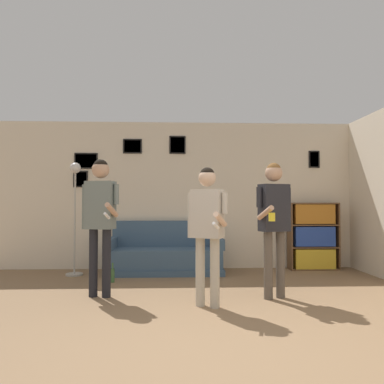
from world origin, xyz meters
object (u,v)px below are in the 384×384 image
(bookshelf, at_px, (313,236))
(floor_lamp, at_px, (75,202))
(person_player_foreground_left, at_px, (100,211))
(person_watcher_holding_cup, at_px, (274,214))
(couch, at_px, (166,256))
(person_player_foreground_center, at_px, (207,221))
(bottle_on_floor, at_px, (113,275))

(bookshelf, height_order, floor_lamp, floor_lamp)
(floor_lamp, distance_m, person_player_foreground_left, 1.65)
(floor_lamp, distance_m, person_watcher_holding_cup, 3.37)
(person_player_foreground_left, height_order, person_watcher_holding_cup, person_player_foreground_left)
(bookshelf, distance_m, floor_lamp, 4.24)
(bookshelf, relative_size, person_player_foreground_left, 0.69)
(couch, relative_size, person_player_foreground_left, 1.12)
(couch, distance_m, person_watcher_holding_cup, 2.45)
(person_player_foreground_center, relative_size, person_watcher_holding_cup, 0.94)
(floor_lamp, xyz_separation_m, person_player_foreground_left, (0.72, -1.48, -0.12))
(person_player_foreground_left, bearing_deg, bottle_on_floor, 89.21)
(person_player_foreground_center, xyz_separation_m, bottle_on_floor, (-1.32, 1.40, -0.87))
(couch, relative_size, bottle_on_floor, 6.70)
(floor_lamp, bearing_deg, person_player_foreground_center, -43.99)
(couch, xyz_separation_m, person_watcher_holding_cup, (1.43, -1.83, 0.77))
(couch, height_order, person_watcher_holding_cup, person_watcher_holding_cup)
(person_watcher_holding_cup, xyz_separation_m, bottle_on_floor, (-2.20, 1.05, -0.94))
(couch, relative_size, floor_lamp, 1.05)
(couch, bearing_deg, person_player_foreground_left, -115.27)
(person_player_foreground_left, xyz_separation_m, person_player_foreground_center, (1.34, -0.51, -0.11))
(person_player_foreground_left, height_order, person_player_foreground_center, person_player_foreground_left)
(person_player_foreground_center, bearing_deg, person_player_foreground_left, 159.19)
(bookshelf, bearing_deg, bottle_on_floor, -164.12)
(bottle_on_floor, bearing_deg, bookshelf, 15.88)
(person_watcher_holding_cup, bearing_deg, person_player_foreground_center, -158.51)
(person_watcher_holding_cup, relative_size, bottle_on_floor, 5.83)
(floor_lamp, bearing_deg, person_player_foreground_left, -64.02)
(person_player_foreground_center, distance_m, person_watcher_holding_cup, 0.95)
(bottle_on_floor, bearing_deg, person_player_foreground_left, -90.79)
(person_player_foreground_left, bearing_deg, couch, 64.73)
(person_watcher_holding_cup, bearing_deg, bottle_on_floor, 154.50)
(couch, height_order, person_player_foreground_center, person_player_foreground_center)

